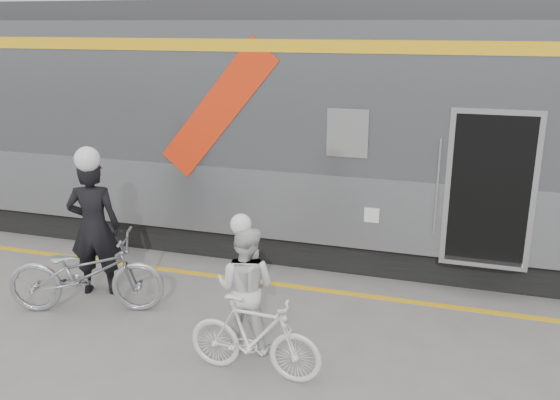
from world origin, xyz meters
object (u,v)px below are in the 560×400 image
at_px(man, 94,227).
at_px(woman, 246,288).
at_px(bicycle_left, 86,273).
at_px(bicycle_right, 254,337).

height_order(man, woman, man).
xyz_separation_m(man, bicycle_left, (0.20, -0.55, -0.45)).
distance_m(man, bicycle_left, 0.74).
distance_m(bicycle_left, woman, 2.39).
bearing_deg(bicycle_right, man, 67.39).
relative_size(man, bicycle_right, 1.28).
xyz_separation_m(woman, bicycle_right, (0.30, -0.55, -0.30)).
distance_m(man, bicycle_right, 3.21).
relative_size(woman, bicycle_right, 0.99).
xyz_separation_m(bicycle_left, bicycle_right, (2.67, -0.78, -0.08)).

